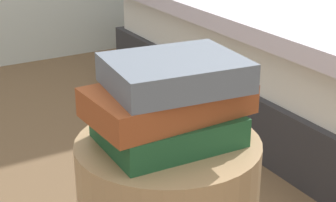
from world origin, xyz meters
The scene contains 3 objects.
book_forest centered at (0.00, 0.00, 0.45)m, with size 0.24×0.19×0.06m, color #1E512D.
book_rust centered at (0.00, 0.00, 0.51)m, with size 0.29×0.17×0.05m, color #994723.
book_slate centered at (0.01, -0.01, 0.56)m, with size 0.24×0.19×0.05m, color slate.
Camera 1 is at (-0.47, -0.77, 0.86)m, focal length 56.87 mm.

